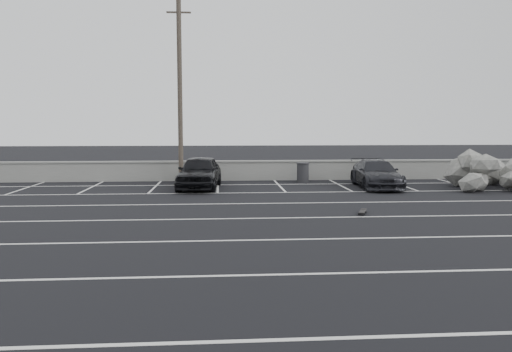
{
  "coord_description": "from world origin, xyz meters",
  "views": [
    {
      "loc": [
        1.13,
        -12.55,
        2.95
      ],
      "look_at": [
        2.49,
        6.44,
        1.0
      ],
      "focal_mm": 35.0,
      "sensor_mm": 36.0,
      "label": 1
    }
  ],
  "objects": [
    {
      "name": "car_right",
      "position": [
        8.5,
        10.47,
        0.65
      ],
      "size": [
        2.1,
        4.6,
        1.31
      ],
      "primitive_type": "imported",
      "rotation": [
        0.0,
        0.0,
        -0.06
      ],
      "color": "black",
      "rests_on": "ground"
    },
    {
      "name": "car_left",
      "position": [
        0.15,
        10.77,
        0.76
      ],
      "size": [
        2.19,
        4.62,
        1.53
      ],
      "primitive_type": "imported",
      "rotation": [
        0.0,
        0.0,
        -0.09
      ],
      "color": "black",
      "rests_on": "ground"
    },
    {
      "name": "riprap_pile",
      "position": [
        13.77,
        10.06,
        0.55
      ],
      "size": [
        5.08,
        4.04,
        1.34
      ],
      "color": "gray",
      "rests_on": "ground"
    },
    {
      "name": "seawall",
      "position": [
        0.0,
        14.0,
        0.55
      ],
      "size": [
        50.0,
        0.45,
        1.06
      ],
      "color": "gray",
      "rests_on": "ground"
    },
    {
      "name": "ground",
      "position": [
        0.0,
        0.0,
        0.0
      ],
      "size": [
        120.0,
        120.0,
        0.0
      ],
      "primitive_type": "plane",
      "color": "black",
      "rests_on": "ground"
    },
    {
      "name": "trash_bin",
      "position": [
        5.37,
        12.78,
        0.52
      ],
      "size": [
        0.87,
        0.87,
        1.03
      ],
      "rotation": [
        0.0,
        0.0,
        0.38
      ],
      "color": "#29282B",
      "rests_on": "ground"
    },
    {
      "name": "stall_lines",
      "position": [
        -0.08,
        4.41,
        0.0
      ],
      "size": [
        36.0,
        20.05,
        0.01
      ],
      "color": "silver",
      "rests_on": "ground"
    },
    {
      "name": "skateboard",
      "position": [
        5.85,
        3.56,
        0.07
      ],
      "size": [
        0.46,
        0.75,
        0.09
      ],
      "rotation": [
        0.0,
        0.0,
        -0.4
      ],
      "color": "black",
      "rests_on": "ground"
    },
    {
      "name": "utility_pole",
      "position": [
        -0.89,
        13.2,
        4.63
      ],
      "size": [
        1.22,
        0.24,
        9.15
      ],
      "color": "#4C4238",
      "rests_on": "ground"
    }
  ]
}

